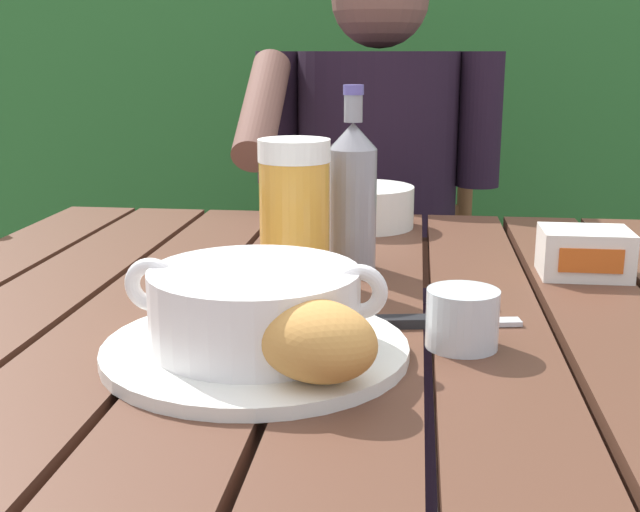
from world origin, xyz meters
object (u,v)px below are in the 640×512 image
Objects in this scene: bread_roll at (316,340)px; beer_glass at (295,212)px; soup_bowl at (255,305)px; beer_bottle at (352,194)px; person_eating at (374,198)px; butter_tub at (585,253)px; diner_bowl at (364,207)px; table_knife at (426,322)px; chair_near_diner at (378,287)px; serving_plate at (256,349)px; water_glass_small at (462,318)px.

beer_glass is (-0.06, 0.32, 0.04)m from bread_roll.
bread_roll is at bearing -49.40° from soup_bowl.
beer_bottle is at bearing 78.84° from soup_bowl.
butter_tub is at bearing -64.25° from person_eating.
butter_tub is 0.39m from diner_bowl.
chair_near_diner is at bearing 95.26° from table_knife.
chair_near_diner is at bearing 90.16° from bread_roll.
serving_plate is 0.11m from bread_roll.
bread_roll is 0.65m from diner_bowl.
diner_bowl reaches higher than butter_tub.
person_eating is at bearing 86.38° from serving_plate.
beer_glass is at bearing -100.53° from diner_bowl.
diner_bowl is at bearing 103.49° from water_glass_small.
butter_tub is 0.67× the size of table_knife.
diner_bowl is at bearing -90.00° from chair_near_diner.
beer_bottle is at bearing 90.33° from bread_roll.
soup_bowl is 0.19m from table_knife.
bread_roll is at bearing -89.84° from chair_near_diner.
beer_bottle reaches higher than water_glass_small.
chair_near_diner is at bearing 90.00° from diner_bowl.
water_glass_small is (0.13, -1.07, 0.29)m from chair_near_diner.
butter_tub reaches higher than table_knife.
soup_bowl is at bearing -135.00° from serving_plate.
table_knife is (0.15, -0.14, -0.08)m from beer_glass.
serving_plate is 0.57m from diner_bowl.
serving_plate is 0.18m from table_knife.
beer_glass is 0.28m from water_glass_small.
water_glass_small is at bearing 13.82° from soup_bowl.
person_eating is 7.78× the size of diner_bowl.
water_glass_small is 0.64× the size of butter_tub.
beer_glass is (-0.00, 0.24, 0.08)m from serving_plate.
person_eating reaches higher than chair_near_diner.
bread_roll is 0.77× the size of beer_glass.
diner_bowl is (-0.00, 0.65, -0.01)m from bread_roll.
beer_bottle reaches higher than beer_glass.
beer_glass reaches higher than table_knife.
person_eating is 7.50× the size of table_knife.
soup_bowl is 0.57m from diner_bowl.
bread_roll is at bearing -89.64° from person_eating.
diner_bowl is at bearing -89.51° from person_eating.
butter_tub is 0.29m from table_knife.
chair_near_diner is 1.23m from bread_roll.
beer_bottle is at bearing -89.75° from diner_bowl.
butter_tub is at bearing 11.70° from beer_glass.
chair_near_diner is 6.09× the size of diner_bowl.
bread_roll is (0.01, -0.99, 0.06)m from person_eating.
person_eating reaches higher than serving_plate.
beer_glass is at bearing 90.04° from soup_bowl.
table_knife is at bearing -42.49° from beer_glass.
diner_bowl reaches higher than water_glass_small.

